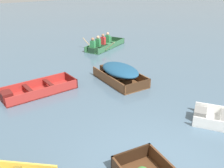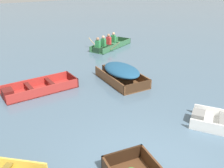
{
  "view_description": "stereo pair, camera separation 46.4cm",
  "coord_description": "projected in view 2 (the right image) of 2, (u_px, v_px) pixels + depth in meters",
  "views": [
    {
      "loc": [
        -3.48,
        -2.93,
        4.14
      ],
      "look_at": [
        1.52,
        4.07,
        0.35
      ],
      "focal_mm": 40.0,
      "sensor_mm": 36.0,
      "label": 1
    },
    {
      "loc": [
        -3.1,
        -3.19,
        4.14
      ],
      "look_at": [
        1.52,
        4.07,
        0.35
      ],
      "focal_mm": 40.0,
      "sensor_mm": 36.0,
      "label": 2
    }
  ],
  "objects": [
    {
      "name": "skiff_wooden_brown_near_moored",
      "position": [
        121.0,
        72.0,
        10.39
      ],
      "size": [
        1.39,
        2.54,
        0.69
      ],
      "color": "brown",
      "rests_on": "ground"
    },
    {
      "name": "skiff_red_mid_moored",
      "position": [
        37.0,
        89.0,
        9.54
      ],
      "size": [
        2.78,
        1.13,
        0.37
      ],
      "color": "#AD2D28",
      "rests_on": "ground"
    },
    {
      "name": "rowboat_green_with_crew",
      "position": [
        109.0,
        45.0,
        15.12
      ],
      "size": [
        3.22,
        2.42,
        0.89
      ],
      "color": "#387047",
      "rests_on": "ground"
    }
  ]
}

